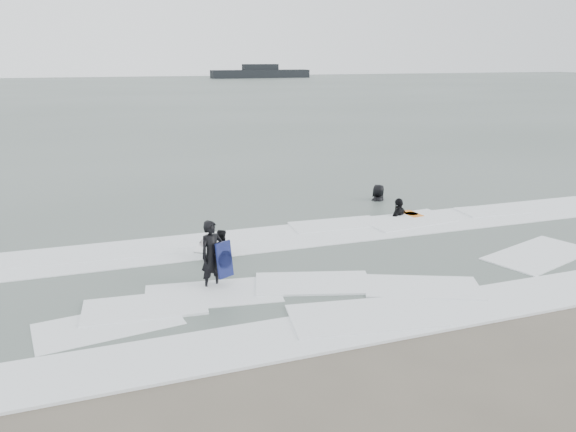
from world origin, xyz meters
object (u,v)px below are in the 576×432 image
object	(u,v)px
surfer_right_near	(399,217)
surfer_wading	(221,258)
vessel_horizon	(260,73)
surfer_right_far	(378,201)
surfer_centre	(213,288)

from	to	relation	value
surfer_right_near	surfer_wading	bearing A→B (deg)	-13.28
surfer_wading	vessel_horizon	world-z (taller)	vessel_horizon
surfer_right_near	surfer_right_far	bearing A→B (deg)	-129.47
surfer_centre	surfer_right_far	world-z (taller)	surfer_centre
surfer_wading	surfer_right_far	xyz separation A→B (m)	(7.82, 4.70, 0.00)
surfer_wading	vessel_horizon	distance (m)	140.81
surfer_centre	surfer_right_near	bearing A→B (deg)	5.68
surfer_right_near	vessel_horizon	xyz separation A→B (m)	(32.64, 132.75, 1.36)
surfer_wading	surfer_right_near	bearing A→B (deg)	-146.48
surfer_right_far	vessel_horizon	xyz separation A→B (m)	(32.23, 130.29, 1.36)
surfer_wading	surfer_centre	bearing A→B (deg)	89.43
surfer_right_far	vessel_horizon	size ratio (longest dim) A/B	0.07
surfer_right_far	surfer_wading	bearing A→B (deg)	-5.32
surfer_centre	surfer_right_near	world-z (taller)	surfer_right_near
surfer_centre	vessel_horizon	world-z (taller)	vessel_horizon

